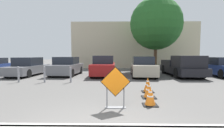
{
  "coord_description": "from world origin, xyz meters",
  "views": [
    {
      "loc": [
        0.46,
        -3.68,
        1.67
      ],
      "look_at": [
        0.26,
        8.92,
        0.57
      ],
      "focal_mm": 28.0,
      "sensor_mm": 36.0,
      "label": 1
    }
  ],
  "objects_px": {
    "parked_car_sixth": "(222,67)",
    "traffic_cone_nearest": "(150,97)",
    "parked_car_fifth": "(143,67)",
    "pickup_truck": "(183,67)",
    "bollard_second": "(44,74)",
    "road_closed_sign": "(115,86)",
    "parked_car_third": "(66,67)",
    "parked_car_fourth": "(104,66)",
    "parked_car_second": "(28,67)",
    "bollard_third": "(18,74)",
    "traffic_cone_third": "(148,85)",
    "bollard_nearest": "(71,74)",
    "traffic_cone_second": "(149,90)"
  },
  "relations": [
    {
      "from": "traffic_cone_nearest",
      "to": "parked_car_fifth",
      "type": "distance_m",
      "value": 7.98
    },
    {
      "from": "pickup_truck",
      "to": "parked_car_third",
      "type": "bearing_deg",
      "value": -4.2
    },
    {
      "from": "parked_car_third",
      "to": "parked_car_fourth",
      "type": "height_order",
      "value": "parked_car_fourth"
    },
    {
      "from": "parked_car_fourth",
      "to": "traffic_cone_nearest",
      "type": "bearing_deg",
      "value": 104.02
    },
    {
      "from": "parked_car_fourth",
      "to": "bollard_third",
      "type": "relative_size",
      "value": 4.5
    },
    {
      "from": "parked_car_fifth",
      "to": "parked_car_sixth",
      "type": "height_order",
      "value": "parked_car_fifth"
    },
    {
      "from": "parked_car_third",
      "to": "road_closed_sign",
      "type": "bearing_deg",
      "value": 118.06
    },
    {
      "from": "parked_car_sixth",
      "to": "bollard_second",
      "type": "xyz_separation_m",
      "value": [
        -12.63,
        -3.28,
        -0.17
      ]
    },
    {
      "from": "pickup_truck",
      "to": "parked_car_sixth",
      "type": "height_order",
      "value": "pickup_truck"
    },
    {
      "from": "road_closed_sign",
      "to": "parked_car_fifth",
      "type": "xyz_separation_m",
      "value": [
        2.17,
        8.23,
        0.0
      ]
    },
    {
      "from": "traffic_cone_second",
      "to": "bollard_nearest",
      "type": "xyz_separation_m",
      "value": [
        -4.0,
        3.71,
        0.2
      ]
    },
    {
      "from": "traffic_cone_third",
      "to": "parked_car_fourth",
      "type": "distance_m",
      "value": 6.59
    },
    {
      "from": "pickup_truck",
      "to": "parked_car_sixth",
      "type": "bearing_deg",
      "value": -177.25
    },
    {
      "from": "parked_car_third",
      "to": "traffic_cone_nearest",
      "type": "bearing_deg",
      "value": 124.87
    },
    {
      "from": "parked_car_fifth",
      "to": "traffic_cone_second",
      "type": "bearing_deg",
      "value": 86.26
    },
    {
      "from": "parked_car_second",
      "to": "parked_car_sixth",
      "type": "bearing_deg",
      "value": -179.14
    },
    {
      "from": "traffic_cone_nearest",
      "to": "parked_car_second",
      "type": "xyz_separation_m",
      "value": [
        -8.24,
        8.33,
        0.37
      ]
    },
    {
      "from": "road_closed_sign",
      "to": "traffic_cone_nearest",
      "type": "xyz_separation_m",
      "value": [
        1.15,
        0.32,
        -0.41
      ]
    },
    {
      "from": "parked_car_fifth",
      "to": "parked_car_fourth",
      "type": "bearing_deg",
      "value": -2.72
    },
    {
      "from": "parked_car_third",
      "to": "parked_car_fourth",
      "type": "relative_size",
      "value": 0.93
    },
    {
      "from": "parked_car_third",
      "to": "parked_car_fifth",
      "type": "relative_size",
      "value": 0.93
    },
    {
      "from": "bollard_nearest",
      "to": "bollard_third",
      "type": "height_order",
      "value": "bollard_third"
    },
    {
      "from": "road_closed_sign",
      "to": "traffic_cone_second",
      "type": "height_order",
      "value": "road_closed_sign"
    },
    {
      "from": "traffic_cone_nearest",
      "to": "parked_car_fifth",
      "type": "relative_size",
      "value": 0.14
    },
    {
      "from": "traffic_cone_third",
      "to": "traffic_cone_second",
      "type": "bearing_deg",
      "value": -98.23
    },
    {
      "from": "parked_car_fourth",
      "to": "parked_car_fifth",
      "type": "distance_m",
      "value": 3.11
    },
    {
      "from": "traffic_cone_nearest",
      "to": "parked_car_sixth",
      "type": "xyz_separation_m",
      "value": [
        7.2,
        8.03,
        0.39
      ]
    },
    {
      "from": "traffic_cone_second",
      "to": "parked_car_second",
      "type": "relative_size",
      "value": 0.13
    },
    {
      "from": "parked_car_second",
      "to": "bollard_second",
      "type": "bearing_deg",
      "value": 130.11
    },
    {
      "from": "traffic_cone_second",
      "to": "parked_car_fifth",
      "type": "height_order",
      "value": "parked_car_fifth"
    },
    {
      "from": "pickup_truck",
      "to": "bollard_second",
      "type": "bearing_deg",
      "value": 17.84
    },
    {
      "from": "parked_car_second",
      "to": "bollard_third",
      "type": "bearing_deg",
      "value": 110.75
    },
    {
      "from": "bollard_nearest",
      "to": "bollard_second",
      "type": "relative_size",
      "value": 0.96
    },
    {
      "from": "traffic_cone_third",
      "to": "parked_car_third",
      "type": "height_order",
      "value": "parked_car_third"
    },
    {
      "from": "parked_car_third",
      "to": "pickup_truck",
      "type": "height_order",
      "value": "pickup_truck"
    },
    {
      "from": "parked_car_third",
      "to": "bollard_third",
      "type": "height_order",
      "value": "parked_car_third"
    },
    {
      "from": "parked_car_third",
      "to": "parked_car_fourth",
      "type": "bearing_deg",
      "value": 178.59
    },
    {
      "from": "parked_car_sixth",
      "to": "traffic_cone_nearest",
      "type": "bearing_deg",
      "value": 48.26
    },
    {
      "from": "road_closed_sign",
      "to": "pickup_truck",
      "type": "distance_m",
      "value": 9.74
    },
    {
      "from": "traffic_cone_second",
      "to": "bollard_nearest",
      "type": "relative_size",
      "value": 0.66
    },
    {
      "from": "parked_car_fourth",
      "to": "pickup_truck",
      "type": "distance_m",
      "value": 6.19
    },
    {
      "from": "traffic_cone_second",
      "to": "parked_car_fifth",
      "type": "bearing_deg",
      "value": 82.81
    },
    {
      "from": "pickup_truck",
      "to": "traffic_cone_nearest",
      "type": "bearing_deg",
      "value": 62.19
    },
    {
      "from": "road_closed_sign",
      "to": "bollard_third",
      "type": "relative_size",
      "value": 1.34
    },
    {
      "from": "traffic_cone_third",
      "to": "road_closed_sign",
      "type": "bearing_deg",
      "value": -121.06
    },
    {
      "from": "parked_car_second",
      "to": "parked_car_sixth",
      "type": "distance_m",
      "value": 15.44
    },
    {
      "from": "parked_car_second",
      "to": "bollard_nearest",
      "type": "distance_m",
      "value": 5.67
    },
    {
      "from": "parked_car_third",
      "to": "parked_car_sixth",
      "type": "xyz_separation_m",
      "value": [
        12.35,
        -0.48,
        -0.0
      ]
    },
    {
      "from": "traffic_cone_third",
      "to": "bollard_nearest",
      "type": "height_order",
      "value": "bollard_nearest"
    },
    {
      "from": "parked_car_fourth",
      "to": "parked_car_fifth",
      "type": "xyz_separation_m",
      "value": [
        3.09,
        -0.33,
        -0.03
      ]
    }
  ]
}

